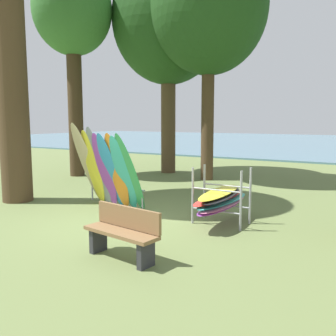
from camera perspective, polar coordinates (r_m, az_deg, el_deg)
The scene contains 8 objects.
ground_plane at distance 8.85m, azimuth -6.81°, elevation -7.52°, with size 80.00×80.00×0.00m, color olive.
lake_water at distance 38.69m, azimuth 22.77°, elevation 3.59°, with size 80.00×36.00×0.10m, color slate.
tree_mid_behind at distance 16.47m, azimuth 0.04°, elevation 21.72°, with size 4.65×4.65×9.07m.
tree_far_left_back at distance 14.64m, azimuth 6.32°, elevation 23.27°, with size 4.24×4.24×8.76m.
tree_far_right_back at distance 16.00m, azimuth -14.46°, elevation 21.85°, with size 3.06×3.06×8.28m.
leaning_board_pile at distance 9.64m, azimuth -9.31°, elevation -0.25°, with size 2.29×1.24×2.21m.
board_storage_rack at distance 8.24m, azimuth 8.18°, elevation -4.74°, with size 1.15×2.13×1.25m.
park_bench at distance 6.23m, azimuth -6.90°, elevation -9.67°, with size 1.45×0.61×0.85m.
Camera 1 is at (5.21, -6.79, 2.28)m, focal length 39.71 mm.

